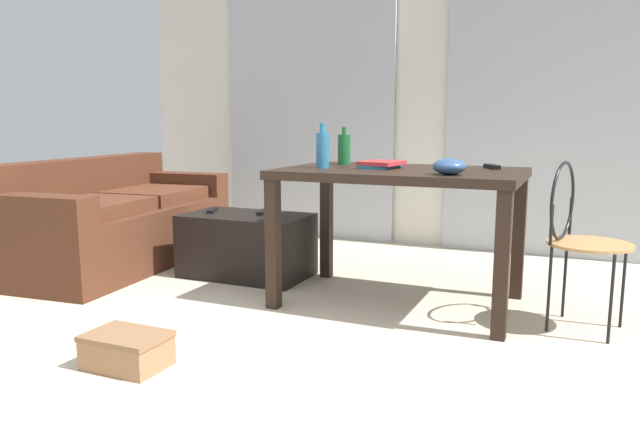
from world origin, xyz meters
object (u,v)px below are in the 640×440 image
Objects in this scene: coffee_table at (247,245)px; tv_remote_on_table at (492,167)px; tv_remote_primary at (262,212)px; craft_table at (400,187)px; couch at (115,223)px; tv_remote_secondary at (212,210)px; book_stack at (381,164)px; shoebox at (127,350)px; bottle_near at (323,149)px; bottle_far at (344,149)px; bowl at (449,167)px; wire_chair at (576,227)px.

coffee_table is 1.71m from tv_remote_on_table.
tv_remote_primary is (0.09, 0.06, 0.23)m from coffee_table.
craft_table is 8.29× the size of tv_remote_on_table.
couch is 10.53× the size of tv_remote_secondary.
book_stack is at bearing 172.97° from tv_remote_on_table.
tv_remote_on_table is 2.19m from shoebox.
bottle_near is 1.53× the size of tv_remote_primary.
book_stack is 0.64m from tv_remote_on_table.
bottle_far is at bearing 148.17° from book_stack.
book_stack reaches higher than coffee_table.
bowl is 1.77m from shoebox.
bowl is at bearing -31.38° from bottle_far.
book_stack reaches higher than craft_table.
shoebox is at bearing -155.69° from tv_remote_on_table.
tv_remote_primary is 0.37m from tv_remote_secondary.
tv_remote_on_table is (0.90, 0.04, -0.08)m from bottle_far.
coffee_table is 3.12× the size of book_stack.
coffee_table is 0.63× the size of craft_table.
bottle_far is at bearing 76.70° from shoebox.
book_stack is at bearing -31.83° from bottle_far.
shoebox is (-1.75, -1.34, -0.45)m from wire_chair.
coffee_table is 4.65× the size of tv_remote_secondary.
coffee_table is at bearing -23.29° from tv_remote_secondary.
bottle_far is 0.37m from book_stack.
craft_table is 0.50m from bottle_near.
bowl is at bearing -31.07° from book_stack.
book_stack is at bearing 148.93° from bowl.
tv_remote_on_table is (1.60, 0.06, 0.59)m from coffee_table.
bowl reaches higher than wire_chair.
tv_remote_primary is (-0.92, 0.22, -0.37)m from book_stack.
bottle_far is 1.83m from shoebox.
craft_table is (2.20, -0.09, 0.37)m from couch.
wire_chair is (0.94, -0.04, -0.16)m from craft_table.
couch is at bearing -176.14° from bottle_far.
bottle_near reaches higher than tv_remote_on_table.
bowl is 1.84m from tv_remote_secondary.
tv_remote_secondary reaches higher than shoebox.
coffee_table is 0.97m from bottle_far.
book_stack is 1.02m from tv_remote_primary.
coffee_table is 5.19× the size of tv_remote_on_table.
bottle_far is 0.67× the size of shoebox.
coffee_table is at bearing 170.68° from craft_table.
bottle_near is at bearing -176.80° from wire_chair.
shoebox is (-0.37, -1.26, -0.82)m from bottle_near.
wire_chair is at bearing -3.48° from book_stack.
bottle_far is (0.00, 0.33, -0.01)m from bottle_near.
couch is at bearing -174.81° from coffee_table.
bottle_near is 0.74× the size of shoebox.
book_stack reaches higher than tv_remote_primary.
craft_table is 7.41× the size of tv_remote_secondary.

